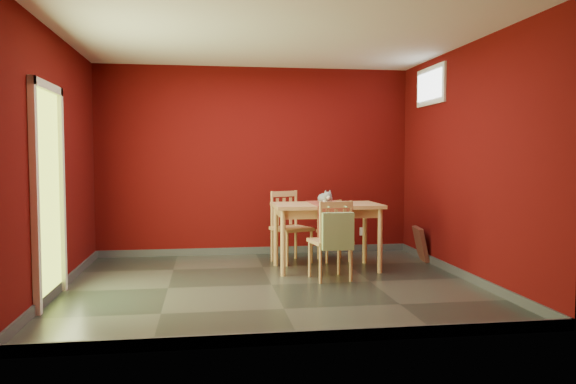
{
  "coord_description": "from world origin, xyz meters",
  "views": [
    {
      "loc": [
        -0.71,
        -6.1,
        1.42
      ],
      "look_at": [
        0.25,
        0.45,
        1.0
      ],
      "focal_mm": 35.0,
      "sensor_mm": 36.0,
      "label": 1
    }
  ],
  "objects": [
    {
      "name": "chair_near",
      "position": [
        0.71,
        0.15,
        0.47
      ],
      "size": [
        0.49,
        0.49,
        0.92
      ],
      "color": "tan",
      "rests_on": "ground"
    },
    {
      "name": "doorway",
      "position": [
        -2.23,
        -0.4,
        1.12
      ],
      "size": [
        0.06,
        1.01,
        2.13
      ],
      "color": "#B7D838",
      "rests_on": "ground"
    },
    {
      "name": "table_runner",
      "position": [
        0.78,
        0.62,
        0.77
      ],
      "size": [
        0.39,
        0.8,
        0.4
      ],
      "color": "brown",
      "rests_on": "dining_table"
    },
    {
      "name": "chair_far_right",
      "position": [
        1.0,
        1.36,
        0.42
      ],
      "size": [
        0.44,
        0.44,
        0.82
      ],
      "color": "tan",
      "rests_on": "ground"
    },
    {
      "name": "outlet_plate",
      "position": [
        1.6,
        1.99,
        0.3
      ],
      "size": [
        0.08,
        0.02,
        0.12
      ],
      "primitive_type": "cube",
      "color": "silver",
      "rests_on": "room_shell"
    },
    {
      "name": "dining_table",
      "position": [
        0.78,
        0.75,
        0.73
      ],
      "size": [
        1.34,
        0.79,
        0.83
      ],
      "color": "tan",
      "rests_on": "ground"
    },
    {
      "name": "cat",
      "position": [
        0.76,
        0.73,
        0.92
      ],
      "size": [
        0.21,
        0.38,
        0.19
      ],
      "primitive_type": null,
      "rotation": [
        0.0,
        0.0,
        -0.03
      ],
      "color": "slate",
      "rests_on": "table_runner"
    },
    {
      "name": "picture_frame",
      "position": [
        2.19,
        1.16,
        0.23
      ],
      "size": [
        0.22,
        0.47,
        0.46
      ],
      "color": "brown",
      "rests_on": "ground"
    },
    {
      "name": "ground",
      "position": [
        0.0,
        0.0,
        0.0
      ],
      "size": [
        4.5,
        4.5,
        0.0
      ],
      "primitive_type": "plane",
      "color": "#2D342D",
      "rests_on": "ground"
    },
    {
      "name": "room_shell",
      "position": [
        0.0,
        0.0,
        0.05
      ],
      "size": [
        4.5,
        4.5,
        4.5
      ],
      "color": "#4E0808",
      "rests_on": "ground"
    },
    {
      "name": "window",
      "position": [
        2.23,
        1.0,
        2.35
      ],
      "size": [
        0.05,
        0.9,
        0.5
      ],
      "color": "white",
      "rests_on": "room_shell"
    },
    {
      "name": "chair_far_left",
      "position": [
        0.4,
        1.31,
        0.49
      ],
      "size": [
        0.59,
        0.59,
        0.95
      ],
      "color": "tan",
      "rests_on": "ground"
    },
    {
      "name": "tote_bag",
      "position": [
        0.73,
        -0.07,
        0.59
      ],
      "size": [
        0.35,
        0.2,
        0.49
      ],
      "color": "#849E65",
      "rests_on": "chair_near"
    }
  ]
}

